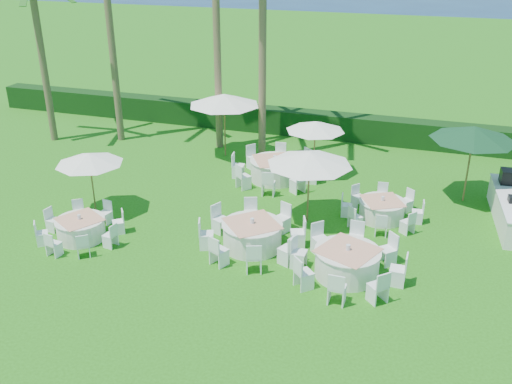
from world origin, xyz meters
TOP-DOWN VIEW (x-y plane):
  - ground at (0.00, 0.00)m, footprint 120.00×120.00m
  - hedge at (0.00, 12.00)m, footprint 34.00×1.00m
  - banquet_table_a at (-4.26, -0.48)m, footprint 2.79×2.79m
  - banquet_table_b at (1.21, 0.71)m, footprint 3.28×3.28m
  - banquet_table_c at (4.33, -0.01)m, footprint 3.34×3.34m
  - banquet_table_e at (0.37, 6.12)m, footprint 3.48×3.48m
  - banquet_table_f at (4.87, 3.93)m, footprint 2.81×2.81m
  - umbrella_a at (-4.88, 1.33)m, footprint 2.32×2.32m
  - umbrella_b at (2.46, 2.99)m, footprint 2.89×2.89m
  - umbrella_c at (-2.50, 8.09)m, footprint 3.11×3.11m
  - umbrella_d at (1.72, 7.23)m, footprint 2.39×2.39m
  - umbrella_green at (7.61, 6.39)m, footprint 3.05×3.05m
  - buffet_table at (9.03, 5.06)m, footprint 1.18×4.18m
  - palm_a at (-8.06, 8.60)m, footprint 4.14×4.40m
  - palm_b at (-3.17, 9.12)m, footprint 4.40×3.98m
  - palm_c at (-0.85, 8.31)m, footprint 4.36×4.26m
  - palm_f at (-11.13, 7.59)m, footprint 4.41×4.06m

SIDE VIEW (x-z plane):
  - ground at x=0.00m, z-range 0.00..0.00m
  - banquet_table_a at x=-4.26m, z-range -0.06..0.80m
  - banquet_table_f at x=4.87m, z-range -0.06..0.80m
  - banquet_table_c at x=4.33m, z-range -0.06..0.95m
  - banquet_table_b at x=1.21m, z-range -0.06..0.95m
  - banquet_table_e at x=0.37m, z-range -0.06..0.98m
  - buffet_table at x=9.03m, z-range -0.22..1.25m
  - hedge at x=0.00m, z-range 0.00..1.20m
  - umbrella_a at x=-4.88m, z-range 0.93..3.17m
  - umbrella_d at x=1.72m, z-range 0.93..3.19m
  - umbrella_b at x=2.46m, z-range 1.05..3.58m
  - umbrella_c at x=-2.50m, z-range 1.16..3.98m
  - umbrella_green at x=7.61m, z-range 1.19..4.08m
  - palm_f at x=-11.13m, z-range 0.43..7.83m
  - palm_b at x=-3.17m, z-range 0.47..10.08m
  - palm_a at x=-8.06m, z-range 0.47..10.49m
  - palm_c at x=-0.85m, z-range 0.48..11.18m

